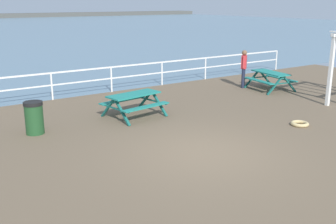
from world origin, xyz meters
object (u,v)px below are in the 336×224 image
(visitor, at_px, (244,66))
(litter_bin, at_px, (34,118))
(picnic_table_mid_centre, at_px, (270,76))
(picnic_table_near_right, at_px, (134,99))

(visitor, xyz_separation_m, litter_bin, (-9.60, -1.33, -0.47))
(visitor, bearing_deg, picnic_table_mid_centre, -7.75)
(picnic_table_mid_centre, distance_m, visitor, 1.23)
(picnic_table_near_right, distance_m, litter_bin, 3.27)
(picnic_table_mid_centre, bearing_deg, picnic_table_near_right, 101.32)
(litter_bin, bearing_deg, picnic_table_near_right, -0.79)
(picnic_table_near_right, xyz_separation_m, litter_bin, (-3.27, 0.05, -0.10))
(picnic_table_mid_centre, bearing_deg, visitor, 40.12)
(picnic_table_near_right, xyz_separation_m, visitor, (6.33, 1.37, 0.36))
(litter_bin, bearing_deg, visitor, 7.86)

